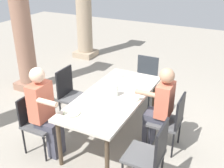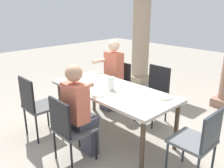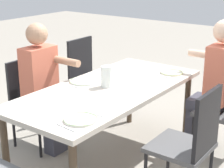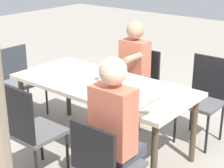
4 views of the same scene
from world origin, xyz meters
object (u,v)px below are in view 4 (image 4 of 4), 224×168
object	(u,v)px
dining_table	(102,89)
diner_man_white	(131,71)
plate_1	(117,75)
plate_2	(37,75)
chair_head_east	(20,76)
water_pitcher	(103,75)
chair_mid_north	(29,127)
plate_0	(146,108)
chair_mid_south	(139,81)
chair_west_south	(204,94)
diner_woman_green	(118,131)
chair_west_north	(103,163)

from	to	relation	value
dining_table	diner_man_white	distance (m)	0.70
plate_1	plate_2	bearing A→B (deg)	38.94
chair_head_east	water_pitcher	world-z (taller)	water_pitcher
chair_mid_north	plate_0	size ratio (longest dim) A/B	4.32
chair_head_east	water_pitcher	size ratio (longest dim) A/B	4.68
chair_mid_north	diner_man_white	bearing A→B (deg)	-90.11
chair_mid_south	plate_0	xyz separation A→B (m)	(-0.84, 1.12, 0.25)
chair_west_south	diner_man_white	xyz separation A→B (m)	(0.87, 0.18, 0.14)
chair_mid_north	water_pitcher	world-z (taller)	chair_mid_north
plate_0	plate_2	world-z (taller)	same
diner_man_white	diner_woman_green	bearing A→B (deg)	122.64
plate_0	plate_2	size ratio (longest dim) A/B	0.91
chair_west_south	plate_0	world-z (taller)	chair_west_south
chair_head_east	water_pitcher	distance (m)	1.42
diner_man_white	plate_2	bearing A→B (deg)	58.96
water_pitcher	chair_west_south	bearing A→B (deg)	-131.65
water_pitcher	chair_head_east	bearing A→B (deg)	1.02
dining_table	chair_west_south	distance (m)	1.15
dining_table	chair_head_east	world-z (taller)	chair_head_east
plate_2	water_pitcher	size ratio (longest dim) A/B	1.28
plate_0	diner_man_white	bearing A→B (deg)	-48.14
chair_head_east	plate_2	size ratio (longest dim) A/B	3.65
chair_west_north	chair_head_east	distance (m)	2.30
diner_woman_green	dining_table	bearing A→B (deg)	-42.26
chair_mid_north	chair_head_east	distance (m)	1.53
chair_west_north	chair_mid_north	size ratio (longest dim) A/B	0.91
chair_mid_north	diner_woman_green	xyz separation A→B (m)	(-0.88, -0.19, 0.17)
chair_mid_south	chair_west_north	bearing A→B (deg)	116.93
chair_mid_south	water_pitcher	bearing A→B (deg)	98.59
diner_woman_green	plate_2	world-z (taller)	diner_woman_green
dining_table	chair_mid_north	distance (m)	0.89
plate_0	chair_mid_north	bearing A→B (deg)	36.05
plate_2	water_pitcher	bearing A→B (deg)	-156.90
chair_mid_north	chair_mid_south	world-z (taller)	chair_mid_north
chair_west_north	plate_1	bearing A→B (deg)	-55.95
chair_west_north	diner_woman_green	bearing A→B (deg)	-90.92
plate_0	plate_2	bearing A→B (deg)	0.86
diner_woman_green	chair_mid_north	bearing A→B (deg)	12.03
chair_mid_south	diner_woman_green	size ratio (longest dim) A/B	0.67
chair_mid_north	dining_table	bearing A→B (deg)	-98.45
chair_west_south	plate_2	size ratio (longest dim) A/B	3.93
chair_head_east	dining_table	bearing A→B (deg)	180.00
dining_table	chair_mid_south	xyz separation A→B (m)	(0.13, -0.86, -0.18)
plate_1	chair_west_north	bearing A→B (deg)	124.05
chair_mid_south	water_pitcher	size ratio (longest dim) A/B	4.69
chair_west_south	chair_mid_north	world-z (taller)	same
diner_woman_green	diner_man_white	world-z (taller)	diner_woman_green
plate_1	chair_mid_north	bearing A→B (deg)	84.64
diner_man_white	water_pitcher	size ratio (longest dim) A/B	6.72
chair_mid_south	chair_west_south	bearing A→B (deg)	-179.80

